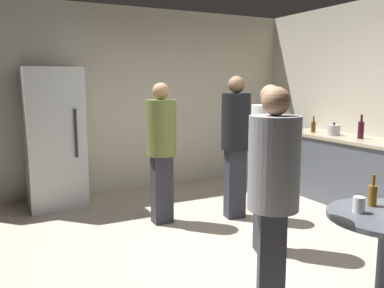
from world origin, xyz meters
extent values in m
cube|color=#B2A893|center=(0.00, 0.00, -0.05)|extent=(5.20, 5.20, 0.10)
cube|color=beige|center=(0.00, 2.63, 1.35)|extent=(5.32, 0.06, 2.70)
cube|color=silver|center=(-1.20, 2.20, 0.90)|extent=(0.70, 0.65, 1.80)
cube|color=#262628|center=(-0.99, 1.86, 0.99)|extent=(0.03, 0.03, 0.60)
cube|color=#4C515B|center=(2.28, 0.58, 0.43)|extent=(0.60, 2.01, 0.86)
cube|color=tan|center=(2.28, 0.58, 0.88)|extent=(0.64, 2.05, 0.04)
cylinder|color=#B2B2B7|center=(2.23, 0.78, 0.97)|extent=(0.17, 0.17, 0.14)
sphere|color=black|center=(2.23, 0.78, 1.06)|extent=(0.04, 0.04, 0.04)
cone|color=#B2B2B7|center=(2.35, 0.78, 0.98)|extent=(0.09, 0.04, 0.06)
cylinder|color=#3F141E|center=(2.29, 0.39, 1.01)|extent=(0.08, 0.08, 0.22)
cylinder|color=#3F141E|center=(2.29, 0.39, 1.17)|extent=(0.03, 0.03, 0.09)
cylinder|color=#593314|center=(2.22, 1.16, 0.98)|extent=(0.06, 0.06, 0.15)
cylinder|color=#593314|center=(2.22, 1.16, 1.09)|extent=(0.02, 0.02, 0.08)
cylinder|color=#4C515B|center=(0.43, -1.45, 0.35)|extent=(0.10, 0.10, 0.70)
cylinder|color=#8C5919|center=(0.49, -1.27, 0.81)|extent=(0.06, 0.06, 0.15)
cylinder|color=#8C5919|center=(0.49, -1.27, 0.93)|extent=(0.02, 0.02, 0.08)
cylinder|color=white|center=(0.28, -1.34, 0.79)|extent=(0.08, 0.08, 0.11)
cube|color=#2D2D38|center=(0.38, -0.20, 0.39)|extent=(0.26, 0.23, 0.79)
cylinder|color=white|center=(0.38, -0.20, 1.10)|extent=(0.43, 0.43, 0.62)
sphere|color=tan|center=(0.38, -0.20, 1.50)|extent=(0.19, 0.19, 0.19)
cube|color=#2D2D38|center=(-0.29, -1.13, 0.39)|extent=(0.26, 0.28, 0.78)
cylinder|color=gray|center=(-0.29, -1.13, 1.09)|extent=(0.47, 0.47, 0.62)
sphere|color=tan|center=(-0.29, -1.13, 1.50)|extent=(0.19, 0.19, 0.19)
cube|color=#2D2D38|center=(-0.21, 0.99, 0.40)|extent=(0.22, 0.17, 0.79)
cylinder|color=olive|center=(-0.21, 0.99, 1.11)|extent=(0.35, 0.35, 0.63)
sphere|color=tan|center=(-0.21, 0.99, 1.52)|extent=(0.19, 0.19, 0.19)
cube|color=#2D2D38|center=(0.64, 0.77, 0.42)|extent=(0.24, 0.20, 0.83)
cylinder|color=black|center=(0.64, 0.77, 1.16)|extent=(0.39, 0.39, 0.66)
sphere|color=#8C6647|center=(0.64, 0.77, 1.59)|extent=(0.20, 0.20, 0.20)
camera|label=1|loc=(-1.94, -3.19, 1.62)|focal=37.74mm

